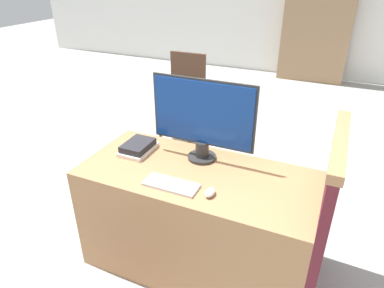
# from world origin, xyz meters

# --- Properties ---
(desk) EXTENTS (1.44, 0.67, 0.74)m
(desk) POSITION_xyz_m (0.00, 0.33, 0.37)
(desk) COLOR #9E7047
(desk) RESTS_ON ground_plane
(carrel_divider) EXTENTS (0.07, 0.75, 1.11)m
(carrel_divider) POSITION_xyz_m (0.74, 0.38, 0.57)
(carrel_divider) COLOR #5B1E28
(carrel_divider) RESTS_ON ground_plane
(monitor) EXTENTS (0.67, 0.18, 0.53)m
(monitor) POSITION_xyz_m (-0.04, 0.50, 1.03)
(monitor) COLOR #282828
(monitor) RESTS_ON desk
(keyboard) EXTENTS (0.32, 0.13, 0.02)m
(keyboard) POSITION_xyz_m (-0.08, 0.14, 0.75)
(keyboard) COLOR silver
(keyboard) RESTS_ON desk
(mouse) EXTENTS (0.05, 0.09, 0.04)m
(mouse) POSITION_xyz_m (0.16, 0.15, 0.76)
(mouse) COLOR silver
(mouse) RESTS_ON desk
(book_stack) EXTENTS (0.18, 0.26, 0.07)m
(book_stack) POSITION_xyz_m (-0.47, 0.41, 0.78)
(book_stack) COLOR silver
(book_stack) RESTS_ON desk
(far_chair) EXTENTS (0.44, 0.44, 0.96)m
(far_chair) POSITION_xyz_m (-0.98, 2.22, 0.54)
(far_chair) COLOR #4C3323
(far_chair) RESTS_ON ground_plane
(bookshelf_far) EXTENTS (1.12, 0.32, 1.90)m
(bookshelf_far) POSITION_xyz_m (0.14, 5.15, 0.95)
(bookshelf_far) COLOR #9E7A56
(bookshelf_far) RESTS_ON ground_plane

